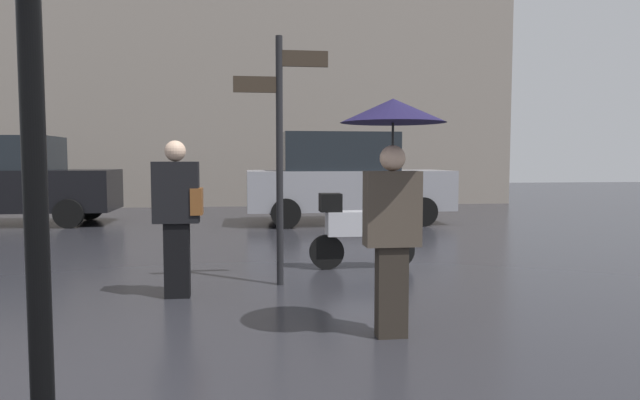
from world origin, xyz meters
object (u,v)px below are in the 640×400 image
Objects in this scene: pedestrian_with_bag at (178,209)px; parked_car_right at (7,180)px; pedestrian_with_umbrella at (393,159)px; parked_scooter at (359,227)px; parked_car_left at (345,178)px; street_signpost at (280,135)px.

pedestrian_with_bag is 0.37× the size of parked_car_right.
pedestrian_with_umbrella is 0.43× the size of parked_car_right.
parked_car_left is (0.77, 5.37, 0.47)m from parked_scooter.
parked_scooter is 1.82m from street_signpost.
pedestrian_with_umbrella is at bearing -93.85° from parked_scooter.
parked_car_left reaches higher than pedestrian_with_umbrella.
street_signpost is (1.11, 0.46, 0.80)m from pedestrian_with_bag.
pedestrian_with_umbrella is 1.18× the size of pedestrian_with_bag.
parked_car_left is (1.09, 8.29, -0.44)m from pedestrian_with_umbrella.
pedestrian_with_umbrella is 1.37× the size of parked_scooter.
street_signpost reaches higher than parked_car_left.
parked_car_right is at bearing 109.01° from pedestrian_with_umbrella.
pedestrian_with_bag is 1.44m from street_signpost.
parked_car_left is (2.98, 6.68, 0.08)m from pedestrian_with_bag.
parked_car_right reaches higher than parked_scooter.
parked_car_left is 7.52m from parked_car_right.
street_signpost is at bearing 93.97° from pedestrian_with_umbrella.
pedestrian_with_umbrella is 3.07m from parked_scooter.
parked_scooter is 0.32× the size of parked_car_right.
parked_car_left reaches higher than pedestrian_with_bag.
parked_scooter is 9.02m from parked_car_right.
street_signpost reaches higher than parked_car_right.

